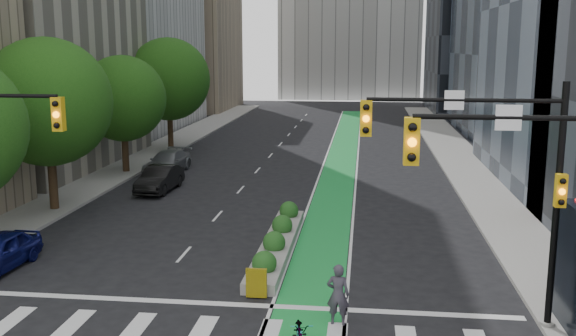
% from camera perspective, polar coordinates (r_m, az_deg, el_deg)
% --- Properties ---
extents(ground, '(160.00, 160.00, 0.00)m').
position_cam_1_polar(ground, '(20.52, -7.07, -13.18)').
color(ground, black).
rests_on(ground, ground).
extents(sidewalk_left, '(3.60, 90.00, 0.15)m').
position_cam_1_polar(sidewalk_left, '(46.93, -13.79, 0.37)').
color(sidewalk_left, gray).
rests_on(sidewalk_left, ground).
extents(sidewalk_right, '(3.60, 90.00, 0.15)m').
position_cam_1_polar(sidewalk_right, '(44.53, 15.96, -0.29)').
color(sidewalk_right, gray).
rests_on(sidewalk_right, ground).
extents(bike_lane_paint, '(2.20, 70.00, 0.01)m').
position_cam_1_polar(bike_lane_paint, '(48.91, 4.81, 0.98)').
color(bike_lane_paint, green).
rests_on(bike_lane_paint, ground).
extents(building_tan_far, '(14.00, 16.00, 26.00)m').
position_cam_1_polar(building_tan_far, '(87.84, -9.74, 13.70)').
color(building_tan_far, tan).
rests_on(building_tan_far, ground).
extents(building_dark_end, '(14.00, 18.00, 28.00)m').
position_cam_1_polar(building_dark_end, '(87.71, 17.45, 14.03)').
color(building_dark_end, black).
rests_on(building_dark_end, ground).
extents(tree_mid, '(6.40, 6.40, 8.78)m').
position_cam_1_polar(tree_mid, '(34.11, -20.60, 5.50)').
color(tree_mid, black).
rests_on(tree_mid, ground).
extents(tree_midfar, '(5.60, 5.60, 7.76)m').
position_cam_1_polar(tree_midfar, '(43.25, -14.48, 5.99)').
color(tree_midfar, black).
rests_on(tree_midfar, ground).
extents(tree_far, '(6.60, 6.60, 9.00)m').
position_cam_1_polar(tree_far, '(52.63, -10.56, 7.76)').
color(tree_far, black).
rests_on(tree_far, ground).
extents(signal_right, '(5.82, 0.51, 7.20)m').
position_cam_1_polar(signal_right, '(19.39, 18.68, -0.20)').
color(signal_right, black).
rests_on(signal_right, ground).
extents(signal_far_right, '(4.82, 0.51, 7.20)m').
position_cam_1_polar(signal_far_right, '(15.20, 23.18, -3.63)').
color(signal_far_right, black).
rests_on(signal_far_right, ground).
extents(median_planter, '(1.20, 10.26, 1.10)m').
position_cam_1_polar(median_planter, '(26.66, -0.93, -6.53)').
color(median_planter, gray).
rests_on(median_planter, ground).
extents(bicycle, '(0.91, 1.83, 0.92)m').
position_cam_1_polar(bicycle, '(18.36, 1.11, -14.52)').
color(bicycle, gray).
rests_on(bicycle, ground).
extents(cyclist, '(0.75, 0.55, 1.91)m').
position_cam_1_polar(cyclist, '(19.72, 4.47, -11.14)').
color(cyclist, '#3C3743').
rests_on(cyclist, ground).
extents(parked_car_left_mid, '(1.76, 4.52, 1.47)m').
position_cam_1_polar(parked_car_left_mid, '(37.93, -11.34, -0.94)').
color(parked_car_left_mid, black).
rests_on(parked_car_left_mid, ground).
extents(parked_car_left_far, '(2.42, 5.11, 1.44)m').
position_cam_1_polar(parked_car_left_far, '(43.34, -10.66, 0.52)').
color(parked_car_left_far, slate).
rests_on(parked_car_left_far, ground).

